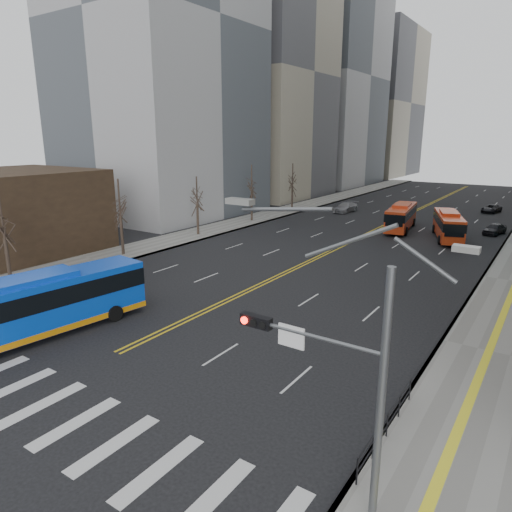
% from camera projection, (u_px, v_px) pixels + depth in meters
% --- Properties ---
extents(ground, '(220.00, 220.00, 0.00)m').
position_uv_depth(ground, '(27.00, 396.00, 20.35)').
color(ground, black).
extents(sidewalk_left, '(5.00, 130.00, 0.15)m').
position_uv_depth(sidewalk_left, '(265.00, 216.00, 65.32)').
color(sidewalk_left, gray).
rests_on(sidewalk_left, ground).
extents(crosswalk, '(26.70, 4.00, 0.01)m').
position_uv_depth(crosswalk, '(27.00, 396.00, 20.35)').
color(crosswalk, silver).
rests_on(crosswalk, ground).
extents(centerline, '(0.55, 100.00, 0.01)m').
position_uv_depth(centerline, '(401.00, 218.00, 64.43)').
color(centerline, gold).
rests_on(centerline, ground).
extents(office_towers, '(83.00, 134.00, 58.00)m').
position_uv_depth(office_towers, '(442.00, 49.00, 69.07)').
color(office_towers, '#98989B').
rests_on(office_towers, ground).
extents(signal_mast, '(5.37, 0.37, 9.39)m').
position_uv_depth(signal_mast, '(335.00, 362.00, 13.27)').
color(signal_mast, slate).
rests_on(signal_mast, ground).
extents(pedestrian_railing, '(0.06, 6.06, 1.02)m').
position_uv_depth(pedestrian_railing, '(388.00, 421.00, 17.22)').
color(pedestrian_railing, black).
rests_on(pedestrian_railing, sidewalk_right).
extents(street_trees, '(35.20, 47.20, 7.60)m').
position_uv_depth(street_trees, '(284.00, 195.00, 50.68)').
color(street_trees, black).
rests_on(street_trees, ground).
extents(blue_bus, '(4.30, 12.94, 3.68)m').
position_uv_depth(blue_bus, '(37.00, 304.00, 25.99)').
color(blue_bus, blue).
rests_on(blue_bus, ground).
extents(red_bus_near, '(3.68, 10.24, 3.21)m').
position_uv_depth(red_bus_near, '(401.00, 215.00, 55.79)').
color(red_bus_near, red).
rests_on(red_bus_near, ground).
extents(red_bus_far, '(5.28, 10.00, 3.14)m').
position_uv_depth(red_bus_far, '(448.00, 224.00, 50.74)').
color(red_bus_far, red).
rests_on(red_bus_far, ground).
extents(car_white, '(3.09, 4.57, 1.43)m').
position_uv_depth(car_white, '(9.00, 292.00, 31.73)').
color(car_white, white).
rests_on(car_white, ground).
extents(car_dark_mid, '(2.49, 4.14, 1.32)m').
position_uv_depth(car_dark_mid, '(495.00, 229.00, 53.42)').
color(car_dark_mid, black).
rests_on(car_dark_mid, ground).
extents(car_silver, '(2.43, 5.22, 1.47)m').
position_uv_depth(car_silver, '(346.00, 207.00, 69.08)').
color(car_silver, gray).
rests_on(car_silver, ground).
extents(car_dark_far, '(2.69, 4.55, 1.19)m').
position_uv_depth(car_dark_far, '(491.00, 209.00, 68.66)').
color(car_dark_far, black).
rests_on(car_dark_far, ground).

